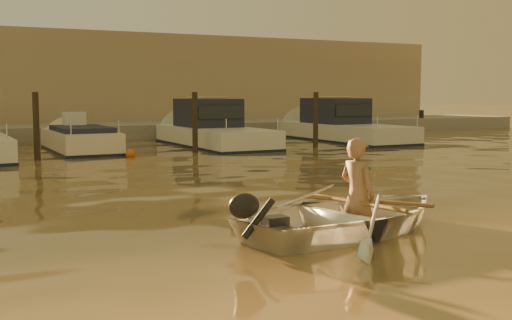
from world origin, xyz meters
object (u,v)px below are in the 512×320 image
moored_boat_3 (80,145)px  moored_boat_4 (215,129)px  moored_boat_5 (344,126)px  person (357,195)px  dinghy (352,214)px

moored_boat_3 → moored_boat_4: size_ratio=0.74×
moored_boat_3 → moored_boat_5: 10.79m
person → moored_boat_4: moored_boat_4 is taller
moored_boat_4 → moored_boat_5: (5.84, 0.00, 0.00)m
dinghy → moored_boat_4: (4.20, 14.52, 0.37)m
dinghy → person: (0.10, 0.02, 0.26)m
dinghy → moored_boat_5: bearing=-47.5°
moored_boat_3 → moored_boat_4: (4.94, 0.00, 0.40)m
moored_boat_5 → person: bearing=-124.5°
dinghy → person: bearing=-90.0°
person → moored_boat_4: 15.07m
moored_boat_4 → dinghy: bearing=-106.1°
moored_boat_5 → moored_boat_4: bearing=180.0°
person → moored_boat_3: person is taller
moored_boat_4 → moored_boat_5: same height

